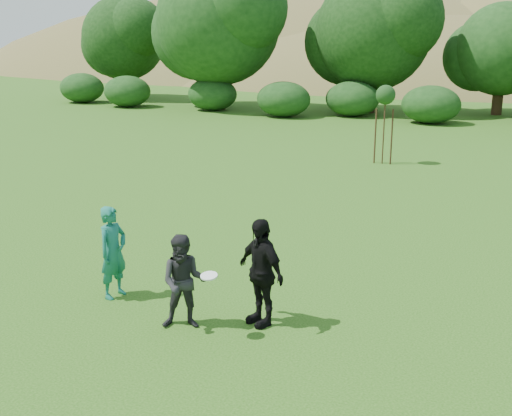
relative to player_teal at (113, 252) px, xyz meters
The scene contains 8 objects.
ground 1.74m from the player_teal, ahead, with size 120.00×120.00×0.00m, color #19470C.
player_teal is the anchor object (origin of this frame).
player_grey 1.90m from the player_teal, 18.25° to the right, with size 0.77×0.60×1.58m, color #252527.
player_black 2.88m from the player_teal, ahead, with size 1.06×0.44×1.81m, color black.
frisbee 2.47m from the player_teal, 17.78° to the right, with size 0.27×0.27×0.07m.
sapling 14.26m from the player_teal, 83.14° to the left, with size 0.70×0.70×2.85m.
hillside 69.59m from the player_teal, 89.19° to the left, with size 150.00×72.00×52.00m.
tree_row 29.29m from the player_teal, 80.58° to the left, with size 53.92×10.38×9.62m.
Camera 1 is at (5.21, -8.88, 4.68)m, focal length 45.00 mm.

